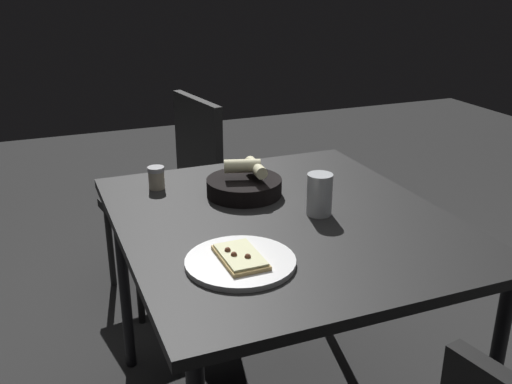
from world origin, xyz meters
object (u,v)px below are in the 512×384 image
object	(u,v)px
bread_basket	(245,185)
beer_glass	(319,197)
pizza_plate	(240,261)
pepper_shaker	(156,179)
chair_near	(177,187)
dining_table	(283,236)

from	to	relation	value
bread_basket	beer_glass	distance (m)	0.28
pizza_plate	pepper_shaker	size ratio (longest dim) A/B	3.69
pepper_shaker	chair_near	bearing A→B (deg)	70.62
beer_glass	pepper_shaker	xyz separation A→B (m)	(-0.40, 0.39, -0.02)
pepper_shaker	dining_table	bearing A→B (deg)	-51.73
dining_table	pizza_plate	xyz separation A→B (m)	(-0.22, -0.23, 0.07)
pepper_shaker	pizza_plate	bearing A→B (deg)	-83.15
dining_table	beer_glass	world-z (taller)	beer_glass
dining_table	chair_near	xyz separation A→B (m)	(-0.08, 0.99, -0.18)
pizza_plate	beer_glass	size ratio (longest dim) A/B	2.20
beer_glass	pepper_shaker	world-z (taller)	beer_glass
pepper_shaker	chair_near	distance (m)	0.71
pepper_shaker	chair_near	world-z (taller)	chair_near
dining_table	beer_glass	bearing A→B (deg)	-11.35
beer_glass	chair_near	size ratio (longest dim) A/B	0.14
dining_table	bread_basket	xyz separation A→B (m)	(-0.04, 0.21, 0.10)
bread_basket	beer_glass	bearing A→B (deg)	-57.52
dining_table	pepper_shaker	bearing A→B (deg)	128.27
dining_table	pizza_plate	distance (m)	0.33
bread_basket	pepper_shaker	world-z (taller)	bread_basket
chair_near	beer_glass	bearing A→B (deg)	-79.63
dining_table	beer_glass	xyz separation A→B (m)	(0.11, -0.02, 0.12)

